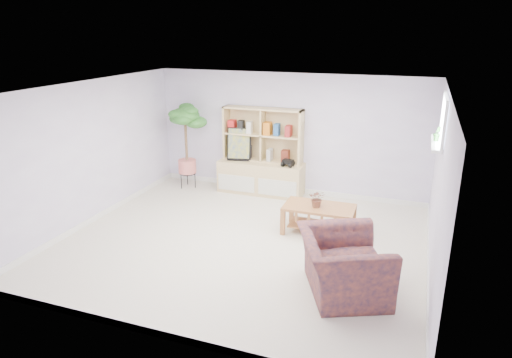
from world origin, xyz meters
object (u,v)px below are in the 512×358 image
(coffee_table, at_px, (319,219))
(armchair, at_px, (343,261))
(storage_unit, at_px, (261,152))
(floor_tree, at_px, (186,147))

(coffee_table, xyz_separation_m, armchair, (0.67, -1.64, 0.20))
(coffee_table, height_order, armchair, armchair)
(storage_unit, height_order, floor_tree, floor_tree)
(floor_tree, distance_m, armchair, 4.78)
(armchair, bearing_deg, coffee_table, -2.06)
(coffee_table, bearing_deg, storage_unit, 135.10)
(storage_unit, distance_m, floor_tree, 1.57)
(storage_unit, relative_size, floor_tree, 0.98)
(storage_unit, distance_m, armchair, 3.85)
(storage_unit, bearing_deg, coffee_table, -44.39)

